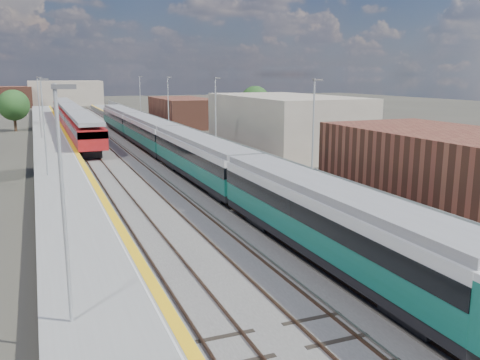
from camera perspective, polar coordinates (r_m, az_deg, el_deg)
ground at (r=59.57m, az=-11.29°, el=3.06°), size 320.00×320.00×0.00m
ballast_bed at (r=61.64m, az=-13.78°, el=3.27°), size 10.50×155.00×0.06m
tracks at (r=63.36m, az=-13.47°, el=3.58°), size 8.96×160.00×0.17m
platform_right at (r=63.05m, az=-7.01°, el=4.17°), size 4.70×155.00×8.52m
platform_left at (r=60.99m, az=-20.14°, el=3.26°), size 4.30×155.00×8.52m
buildings at (r=146.71m, az=-25.35°, el=11.41°), size 72.00×185.50×40.00m
green_train at (r=51.02m, az=-7.85°, el=4.27°), size 2.86×79.62×3.15m
red_train at (r=84.30m, az=-18.42°, el=6.75°), size 3.06×62.00×3.86m
tree_c at (r=87.36m, az=-24.08°, el=7.68°), size 4.79×4.79×6.49m
tree_d at (r=86.89m, az=1.70°, el=8.83°), size 5.09×5.09×6.90m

